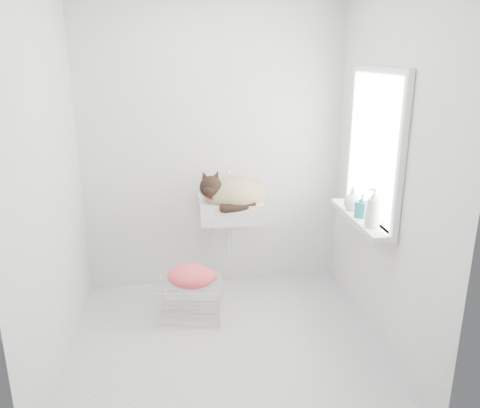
{
  "coord_description": "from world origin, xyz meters",
  "views": [
    {
      "loc": [
        -0.3,
        -2.96,
        1.98
      ],
      "look_at": [
        0.16,
        0.5,
        0.88
      ],
      "focal_mm": 35.82,
      "sensor_mm": 36.0,
      "label": 1
    }
  ],
  "objects": [
    {
      "name": "window_frame",
      "position": [
        1.07,
        0.2,
        1.35
      ],
      "size": [
        0.04,
        0.9,
        1.1
      ],
      "primitive_type": "cube",
      "color": "white",
      "rests_on": "right_wall"
    },
    {
      "name": "bottle_a",
      "position": [
        1.0,
        -0.04,
        0.85
      ],
      "size": [
        0.1,
        0.1,
        0.23
      ],
      "primitive_type": "imported",
      "rotation": [
        0.0,
        0.0,
        4.56
      ],
      "color": "white",
      "rests_on": "windowsill"
    },
    {
      "name": "cat",
      "position": [
        0.12,
        0.72,
        0.89
      ],
      "size": [
        0.54,
        0.45,
        0.33
      ],
      "rotation": [
        0.0,
        0.0,
        -0.09
      ],
      "color": "tan",
      "rests_on": "sink"
    },
    {
      "name": "left_wall",
      "position": [
        -1.1,
        0.0,
        1.25
      ],
      "size": [
        0.02,
        2.0,
        2.5
      ],
      "primitive_type": "cube",
      "color": "white",
      "rests_on": "ground"
    },
    {
      "name": "towel",
      "position": [
        -0.23,
        0.36,
        0.32
      ],
      "size": [
        0.43,
        0.37,
        0.15
      ],
      "primitive_type": "ellipsoid",
      "rotation": [
        0.0,
        0.0,
        -0.35
      ],
      "color": "#FF5D09",
      "rests_on": "wire_rack"
    },
    {
      "name": "windowsill",
      "position": [
        1.01,
        0.2,
        0.83
      ],
      "size": [
        0.16,
        0.88,
        0.04
      ],
      "primitive_type": "cube",
      "color": "white",
      "rests_on": "right_wall"
    },
    {
      "name": "sink",
      "position": [
        0.11,
        0.74,
        0.85
      ],
      "size": [
        0.5,
        0.44,
        0.2
      ],
      "primitive_type": "cube",
      "color": "silver",
      "rests_on": "back_wall"
    },
    {
      "name": "bottle_c",
      "position": [
        1.0,
        0.34,
        0.85
      ],
      "size": [
        0.14,
        0.14,
        0.17
      ],
      "primitive_type": "imported",
      "rotation": [
        0.0,
        0.0,
        3.23
      ],
      "color": "silver",
      "rests_on": "windowsill"
    },
    {
      "name": "bottle_b",
      "position": [
        1.0,
        0.16,
        0.85
      ],
      "size": [
        0.11,
        0.11,
        0.17
      ],
      "primitive_type": "imported",
      "rotation": [
        0.0,
        0.0,
        2.42
      ],
      "color": "#1C6E70",
      "rests_on": "windowsill"
    },
    {
      "name": "floor",
      "position": [
        0.0,
        0.0,
        0.0
      ],
      "size": [
        2.2,
        2.0,
        0.02
      ],
      "primitive_type": "cube",
      "color": "silver",
      "rests_on": "ground"
    },
    {
      "name": "wire_rack",
      "position": [
        -0.25,
        0.4,
        0.15
      ],
      "size": [
        0.51,
        0.39,
        0.29
      ],
      "primitive_type": "cube",
      "rotation": [
        0.0,
        0.0,
        -0.13
      ],
      "color": "silver",
      "rests_on": "floor"
    },
    {
      "name": "window_glass",
      "position": [
        1.09,
        0.2,
        1.35
      ],
      "size": [
        0.01,
        0.8,
        1.0
      ],
      "primitive_type": "cube",
      "color": "white",
      "rests_on": "right_wall"
    },
    {
      "name": "faucet",
      "position": [
        0.11,
        0.92,
        0.99
      ],
      "size": [
        0.18,
        0.13,
        0.18
      ],
      "primitive_type": null,
      "color": "silver",
      "rests_on": "sink"
    },
    {
      "name": "right_wall",
      "position": [
        1.1,
        0.0,
        1.25
      ],
      "size": [
        0.02,
        2.0,
        2.5
      ],
      "primitive_type": "cube",
      "color": "white",
      "rests_on": "ground"
    },
    {
      "name": "back_wall",
      "position": [
        0.0,
        1.0,
        1.25
      ],
      "size": [
        2.2,
        0.02,
        2.5
      ],
      "primitive_type": "cube",
      "color": "white",
      "rests_on": "ground"
    }
  ]
}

